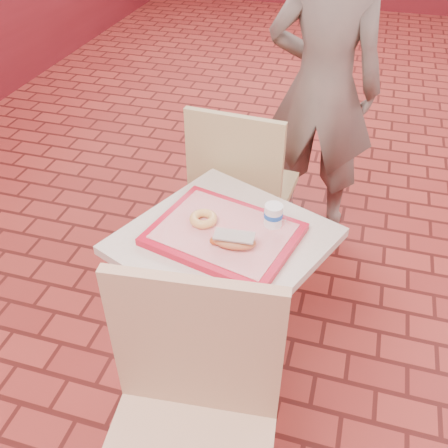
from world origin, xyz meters
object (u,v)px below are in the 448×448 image
(paper_cup, at_px, (273,215))
(chair_main_front, at_px, (188,429))
(main_table, at_px, (224,282))
(customer, at_px, (322,88))
(serving_tray, at_px, (224,234))
(ring_donut, at_px, (203,219))
(long_john_donut, at_px, (233,241))
(chair_main_back, at_px, (241,185))

(paper_cup, bearing_deg, chair_main_front, -95.18)
(main_table, bearing_deg, customer, 80.48)
(serving_tray, relative_size, paper_cup, 5.88)
(chair_main_front, height_order, ring_donut, chair_main_front)
(long_john_donut, bearing_deg, customer, 83.48)
(main_table, distance_m, chair_main_front, 0.67)
(main_table, xyz_separation_m, paper_cup, (0.16, 0.08, 0.30))
(main_table, height_order, long_john_donut, long_john_donut)
(chair_main_front, relative_size, customer, 0.63)
(chair_main_front, height_order, long_john_donut, chair_main_front)
(ring_donut, bearing_deg, paper_cup, 13.14)
(paper_cup, bearing_deg, long_john_donut, -124.89)
(chair_main_front, xyz_separation_m, chair_main_back, (-0.17, 1.22, -0.04))
(customer, relative_size, ring_donut, 15.94)
(chair_main_back, relative_size, ring_donut, 9.25)
(serving_tray, bearing_deg, customer, 80.48)
(chair_main_back, height_order, ring_donut, chair_main_back)
(main_table, distance_m, long_john_donut, 0.29)
(main_table, bearing_deg, chair_main_front, -82.10)
(customer, relative_size, serving_tray, 3.26)
(main_table, xyz_separation_m, chair_main_front, (0.09, -0.65, 0.10))
(chair_main_front, height_order, paper_cup, chair_main_front)
(serving_tray, bearing_deg, chair_main_back, 98.28)
(serving_tray, xyz_separation_m, ring_donut, (-0.08, 0.02, 0.03))
(serving_tray, bearing_deg, main_table, -90.00)
(chair_main_back, bearing_deg, customer, -112.97)
(customer, distance_m, ring_donut, 1.13)
(chair_main_front, relative_size, long_john_donut, 6.14)
(main_table, bearing_deg, paper_cup, 27.35)
(main_table, xyz_separation_m, serving_tray, (0.00, 0.00, 0.24))
(serving_tray, height_order, paper_cup, paper_cup)
(chair_main_front, xyz_separation_m, serving_tray, (-0.09, 0.65, 0.14))
(chair_main_front, bearing_deg, main_table, 91.78)
(chair_main_back, xyz_separation_m, ring_donut, (-0.00, -0.55, 0.21))
(paper_cup, bearing_deg, customer, 88.31)
(chair_main_back, distance_m, paper_cup, 0.60)
(chair_main_back, height_order, serving_tray, chair_main_back)
(paper_cup, bearing_deg, chair_main_back, 116.08)
(serving_tray, distance_m, ring_donut, 0.09)
(ring_donut, bearing_deg, customer, 76.04)
(ring_donut, bearing_deg, chair_main_front, -75.54)
(ring_donut, bearing_deg, main_table, -16.48)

